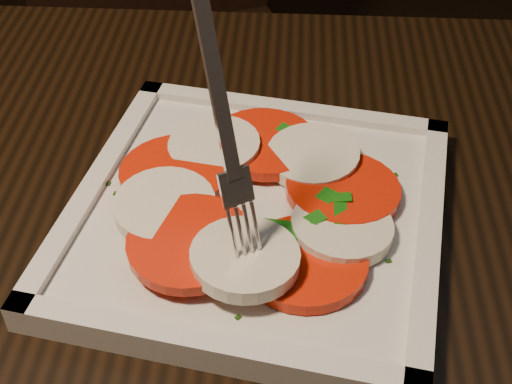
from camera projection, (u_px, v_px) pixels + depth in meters
name	position (u px, v px, depth m)	size (l,w,h in m)	color
chair	(164.00, 13.00, 1.17)	(0.54, 0.54, 0.93)	black
plate	(256.00, 216.00, 0.49)	(0.25, 0.25, 0.01)	silver
caprese_salad	(256.00, 198.00, 0.48)	(0.21, 0.20, 0.02)	red
fork	(215.00, 105.00, 0.39)	(0.03, 0.06, 0.17)	white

